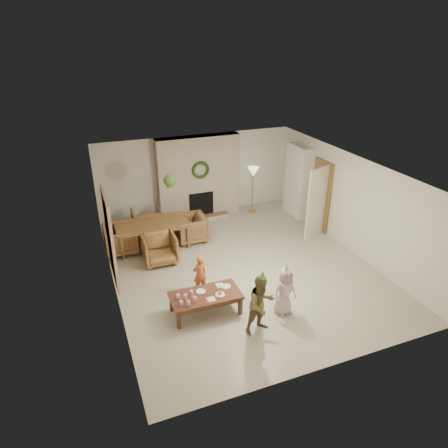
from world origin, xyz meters
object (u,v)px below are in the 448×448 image
dining_chair_near (160,249)px  coffee_table_top (205,296)px  dining_table (153,235)px  child_plaid (261,304)px  child_red (200,274)px  child_pink (285,291)px  dining_chair_left (121,239)px  dining_chair_far (147,222)px  dining_chair_right (191,228)px

dining_chair_near → coffee_table_top: (0.42, -2.30, 0.04)m
dining_table → child_plaid: (1.20, -4.03, 0.27)m
child_red → child_pink: bearing=128.4°
dining_table → dining_chair_near: bearing=-90.0°
dining_chair_left → coffee_table_top: size_ratio=0.57×
dining_chair_left → child_plaid: size_ratio=0.67×
dining_chair_far → dining_chair_right: (1.03, -0.85, 0.00)m
dining_chair_near → dining_chair_right: size_ratio=1.00×
dining_table → dining_chair_left: 0.84m
dining_chair_far → coffee_table_top: bearing=96.5°
dining_table → child_red: (0.53, -2.37, 0.09)m
dining_chair_far → coffee_table_top: size_ratio=0.57×
dining_chair_near → child_plaid: 3.43m
dining_chair_right → child_plaid: child_plaid is taller
coffee_table_top → child_red: (0.13, 0.77, 0.02)m
dining_chair_far → dining_chair_left: 1.18m
dining_chair_right → child_red: (-0.51, -2.35, 0.06)m
dining_chair_right → dining_table: bearing=-90.0°
dining_table → dining_chair_near: size_ratio=2.34×
dining_table → coffee_table_top: dining_table is taller
coffee_table_top → child_pink: size_ratio=1.37×
dining_table → dining_chair_right: (1.04, -0.01, 0.03)m
dining_chair_right → coffee_table_top: dining_chair_right is taller
dining_chair_left → child_red: bearing=-149.3°
dining_chair_far → dining_chair_left: bearing=45.0°
child_pink → dining_chair_left: bearing=118.9°
dining_chair_near → dining_chair_far: (0.02, 1.67, 0.00)m
dining_table → child_plaid: size_ratio=1.57×
dining_chair_left → child_plaid: child_plaid is taller
dining_chair_far → child_red: bearing=100.0°
dining_chair_near → dining_chair_right: (1.06, 0.82, 0.00)m
child_pink → dining_chair_near: bearing=116.2°
dining_chair_left → child_pink: 4.61m
dining_chair_right → child_red: child_red is taller
dining_chair_near → coffee_table_top: dining_chair_near is taller
child_plaid → child_pink: size_ratio=1.17×
dining_table → child_pink: child_pink is taller
dining_chair_far → coffee_table_top: (0.39, -3.97, 0.04)m
dining_table → coffee_table_top: (0.40, -3.13, 0.07)m
dining_chair_near → dining_chair_right: same height
dining_chair_near → child_pink: 3.45m
coffee_table_top → child_plaid: bearing=-47.7°
child_red → child_pink: 1.91m
dining_chair_left → dining_chair_right: bearing=-90.0°
dining_chair_far → coffee_table_top: dining_chair_far is taller
child_red → child_pink: (1.35, -1.34, 0.09)m
dining_chair_near → coffee_table_top: bearing=-78.9°
dining_table → dining_chair_near: (-0.01, -0.83, 0.03)m
dining_table → dining_chair_near: dining_chair_near is taller
child_plaid → child_red: bearing=102.4°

